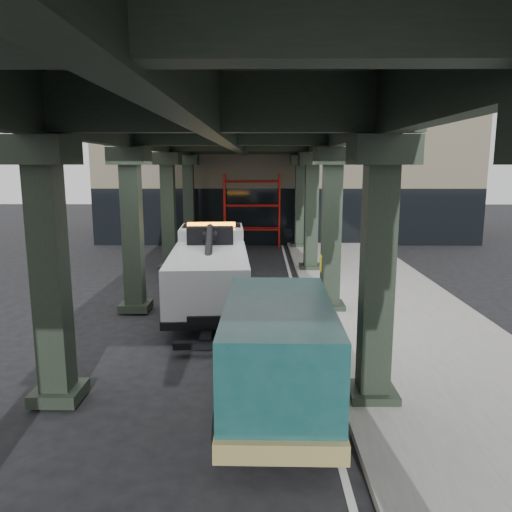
{
  "coord_description": "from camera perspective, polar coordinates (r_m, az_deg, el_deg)",
  "views": [
    {
      "loc": [
        0.47,
        -12.91,
        4.5
      ],
      "look_at": [
        0.33,
        2.37,
        1.7
      ],
      "focal_mm": 35.0,
      "sensor_mm": 36.0,
      "label": 1
    }
  ],
  "objects": [
    {
      "name": "lane_stripe",
      "position": [
        15.63,
        5.05,
        -6.37
      ],
      "size": [
        0.12,
        38.0,
        0.01
      ],
      "primitive_type": "cube",
      "color": "silver",
      "rests_on": "ground"
    },
    {
      "name": "tow_truck",
      "position": [
        16.31,
        -5.23,
        -1.07
      ],
      "size": [
        2.78,
        8.1,
        2.61
      ],
      "rotation": [
        0.0,
        0.0,
        0.07
      ],
      "color": "black",
      "rests_on": "ground"
    },
    {
      "name": "building",
      "position": [
        32.95,
        3.22,
        9.5
      ],
      "size": [
        22.0,
        10.0,
        8.0
      ],
      "primitive_type": "cube",
      "color": "#C6B793",
      "rests_on": "ground"
    },
    {
      "name": "scaffolding",
      "position": [
        27.67,
        -0.46,
        5.42
      ],
      "size": [
        3.08,
        0.88,
        4.0
      ],
      "color": "red",
      "rests_on": "ground"
    },
    {
      "name": "sidewalk",
      "position": [
        16.07,
        15.11,
        -5.97
      ],
      "size": [
        5.0,
        40.0,
        0.15
      ],
      "primitive_type": "cube",
      "color": "gray",
      "rests_on": "ground"
    },
    {
      "name": "viaduct",
      "position": [
        14.97,
        -2.89,
        14.05
      ],
      "size": [
        7.4,
        32.0,
        6.4
      ],
      "color": "black",
      "rests_on": "ground"
    },
    {
      "name": "towed_van",
      "position": [
        9.42,
        2.53,
        -10.59
      ],
      "size": [
        2.15,
        5.21,
        2.1
      ],
      "rotation": [
        0.0,
        0.0,
        -0.01
      ],
      "color": "#113C3D",
      "rests_on": "ground"
    },
    {
      "name": "ground",
      "position": [
        13.68,
        -1.49,
        -8.82
      ],
      "size": [
        90.0,
        90.0,
        0.0
      ],
      "primitive_type": "plane",
      "color": "black",
      "rests_on": "ground"
    }
  ]
}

